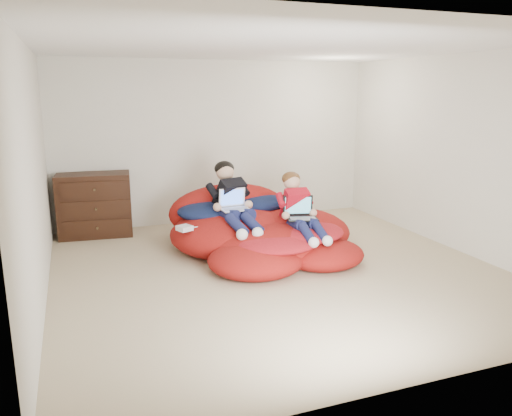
{
  "coord_description": "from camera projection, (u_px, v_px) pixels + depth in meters",
  "views": [
    {
      "loc": [
        -2.14,
        -5.07,
        2.04
      ],
      "look_at": [
        -0.17,
        0.27,
        0.7
      ],
      "focal_mm": 35.0,
      "sensor_mm": 36.0,
      "label": 1
    }
  ],
  "objects": [
    {
      "name": "younger_boy",
      "position": [
        299.0,
        207.0,
        6.17
      ],
      "size": [
        0.32,
        1.02,
        0.74
      ],
      "color": "red",
      "rests_on": "beanbag_pile"
    },
    {
      "name": "dresser",
      "position": [
        95.0,
        205.0,
        7.11
      ],
      "size": [
        1.05,
        0.62,
        0.9
      ],
      "color": "black",
      "rests_on": "ground"
    },
    {
      "name": "room_shell",
      "position": [
        278.0,
        252.0,
        5.77
      ],
      "size": [
        5.1,
        5.1,
        2.77
      ],
      "color": "tan",
      "rests_on": "ground"
    },
    {
      "name": "power_adapter",
      "position": [
        185.0,
        228.0,
        6.03
      ],
      "size": [
        0.21,
        0.21,
        0.06
      ],
      "primitive_type": "cube",
      "rotation": [
        0.0,
        0.0,
        0.4
      ],
      "color": "white",
      "rests_on": "beanbag_pile"
    },
    {
      "name": "older_boy",
      "position": [
        232.0,
        197.0,
        6.38
      ],
      "size": [
        0.46,
        1.2,
        0.8
      ],
      "color": "black",
      "rests_on": "beanbag_pile"
    },
    {
      "name": "laptop_white",
      "position": [
        234.0,
        204.0,
        6.31
      ],
      "size": [
        0.36,
        0.29,
        0.26
      ],
      "color": "white",
      "rests_on": "older_boy"
    },
    {
      "name": "cream_pillow",
      "position": [
        210.0,
        196.0,
        6.91
      ],
      "size": [
        0.41,
        0.26,
        0.26
      ],
      "primitive_type": "ellipsoid",
      "color": "white",
      "rests_on": "beanbag_pile"
    },
    {
      "name": "laptop_black",
      "position": [
        300.0,
        213.0,
        6.15
      ],
      "size": [
        0.42,
        0.38,
        0.27
      ],
      "color": "black",
      "rests_on": "younger_boy"
    },
    {
      "name": "beanbag_pile",
      "position": [
        260.0,
        232.0,
        6.5
      ],
      "size": [
        2.4,
        2.3,
        0.87
      ],
      "color": "#A41612",
      "rests_on": "ground"
    }
  ]
}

